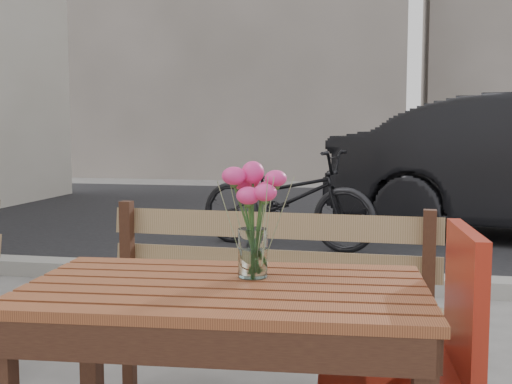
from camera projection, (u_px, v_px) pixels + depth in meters
street at (328, 237)px, 6.84m from camera, size 30.00×8.12×0.12m
backdrop_buildings at (371, 28)px, 15.55m from camera, size 15.50×4.00×8.00m
main_table at (225, 324)px, 1.91m from camera, size 1.23×0.78×0.73m
main_bench at (266, 286)px, 2.66m from camera, size 1.44×0.47×0.89m
red_chair at (423, 353)px, 1.91m from camera, size 0.48×0.48×0.90m
main_vase at (253, 206)px, 1.97m from camera, size 0.20×0.20×0.36m
bicycle at (286, 199)px, 6.37m from camera, size 1.97×1.12×0.98m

